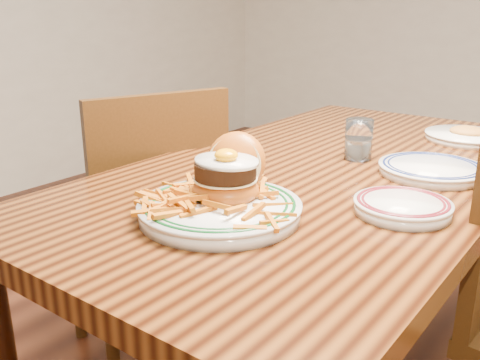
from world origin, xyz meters
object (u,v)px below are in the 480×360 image
Objects in this scene: table at (328,198)px; side_plate at (403,206)px; main_plate at (223,194)px; chair_left at (149,223)px.

side_plate is (0.27, -0.21, 0.10)m from table.
main_plate is (-0.01, -0.43, 0.13)m from table.
side_plate is (0.83, -0.09, 0.28)m from chair_left.
table is at bearing 149.55° from side_plate.
chair_left is at bearing 129.61° from main_plate.
table is at bearing 33.01° from chair_left.
chair_left is 0.70m from main_plate.
side_plate is at bearing 14.65° from chair_left.
chair_left is 4.74× the size of side_plate.
chair_left is at bearing -167.71° from table.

